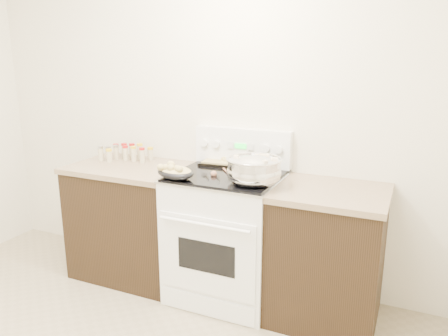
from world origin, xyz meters
The scene contains 10 objects.
room_shell centered at (0.00, 0.00, 1.70)m, with size 4.10×3.60×2.75m.
counter_left centered at (-0.48, 1.43, 0.46)m, with size 0.93×0.67×0.92m.
counter_right centered at (1.08, 1.43, 0.46)m, with size 0.73×0.67×0.92m.
kitchen_range centered at (0.35, 1.42, 0.49)m, with size 0.78×0.73×1.22m.
mixing_bowl centered at (0.60, 1.30, 1.03)m, with size 0.41×0.41×0.22m.
roasting_pan centered at (0.07, 1.17, 0.99)m, with size 0.34×0.29×0.11m.
baking_sheet centered at (0.25, 1.70, 0.96)m, with size 0.44×0.32×0.06m.
wooden_spoon centered at (0.31, 1.37, 0.95)m, with size 0.17×0.20×0.04m.
blue_ladle centered at (0.57, 1.38, 0.97)m, with size 0.16×0.24×0.09m.
spice_jars centered at (-0.63, 1.57, 0.98)m, with size 0.40×0.23×0.13m.
Camera 1 is at (1.55, -1.30, 1.77)m, focal length 35.00 mm.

